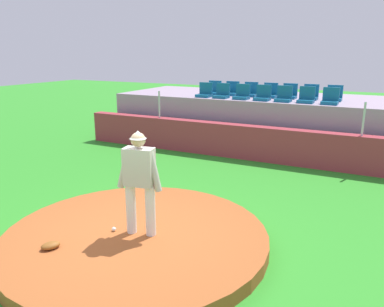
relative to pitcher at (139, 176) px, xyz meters
name	(u,v)px	position (x,y,z in m)	size (l,w,h in m)	color
ground_plane	(136,244)	(-0.11, -0.01, -1.29)	(60.00, 60.00, 0.00)	#2C8B25
pitchers_mound	(136,238)	(-0.11, -0.01, -1.17)	(4.59, 4.59, 0.24)	#A05226
pitcher	(139,176)	(0.00, 0.00, 0.00)	(0.81, 0.35, 1.81)	silver
baseball	(114,229)	(-0.48, -0.15, -1.01)	(0.07, 0.07, 0.07)	white
fielding_glove	(51,245)	(-0.99, -1.10, -1.00)	(0.30, 0.20, 0.11)	brown
brick_barrier	(250,142)	(-0.11, 6.18, -0.76)	(12.11, 0.40, 1.06)	#9A323B
fence_post_left	(159,104)	(-3.41, 6.18, 0.23)	(0.06, 0.06, 0.92)	silver
fence_post_right	(364,119)	(3.04, 6.18, 0.23)	(0.06, 0.06, 0.92)	silver
bleacher_platform	(272,120)	(-0.11, 8.61, -0.43)	(11.10, 3.75, 1.73)	#988599
stadium_chair_0	(205,92)	(-2.19, 7.26, 0.60)	(0.48, 0.44, 0.50)	#105980
stadium_chair_1	(222,93)	(-1.53, 7.25, 0.60)	(0.48, 0.44, 0.50)	#105980
stadium_chair_2	(242,94)	(-0.81, 7.24, 0.60)	(0.48, 0.44, 0.50)	#105980
stadium_chair_3	(263,96)	(-0.09, 7.24, 0.60)	(0.48, 0.44, 0.50)	#105980
stadium_chair_4	(284,97)	(0.60, 7.24, 0.60)	(0.48, 0.44, 0.50)	#105980
stadium_chair_5	(306,98)	(1.30, 7.28, 0.60)	(0.48, 0.44, 0.50)	#105980
stadium_chair_6	(330,99)	(2.01, 7.26, 0.60)	(0.48, 0.44, 0.50)	#105980
stadium_chair_7	(214,90)	(-2.23, 8.15, 0.60)	(0.48, 0.44, 0.50)	#105980
stadium_chair_8	(232,91)	(-1.54, 8.18, 0.60)	(0.48, 0.44, 0.50)	#105980
stadium_chair_9	(250,92)	(-0.82, 8.17, 0.60)	(0.48, 0.44, 0.50)	#105980
stadium_chair_10	(270,93)	(-0.10, 8.13, 0.60)	(0.48, 0.44, 0.50)	#105980
stadium_chair_11	(289,94)	(0.56, 8.17, 0.60)	(0.48, 0.44, 0.50)	#105980
stadium_chair_12	(311,95)	(1.26, 8.18, 0.60)	(0.48, 0.44, 0.50)	#105980
stadium_chair_13	(334,96)	(2.01, 8.19, 0.60)	(0.48, 0.44, 0.50)	#105980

